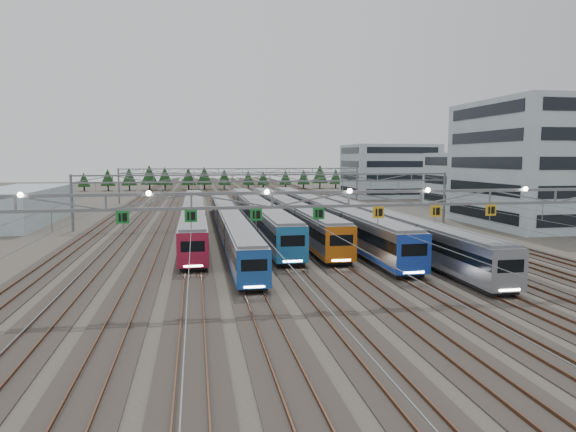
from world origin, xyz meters
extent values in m
plane|color=#47423A|center=(0.00, 0.00, 0.00)|extent=(400.00, 400.00, 0.00)
cube|color=#2D2823|center=(0.00, 100.00, 0.04)|extent=(54.00, 260.00, 0.08)
cube|color=brown|center=(-25.47, 100.00, 0.16)|extent=(0.08, 260.00, 0.16)
cube|color=brown|center=(25.47, 100.00, 0.16)|extent=(0.08, 260.00, 0.16)
cube|color=brown|center=(-0.72, 100.00, 0.16)|extent=(0.08, 260.00, 0.16)
cube|color=brown|center=(0.72, 100.00, 0.16)|extent=(0.08, 260.00, 0.16)
cube|color=black|center=(-11.25, 38.75, 0.42)|extent=(2.37, 57.31, 0.36)
cube|color=#A0A2A8|center=(-11.25, 38.75, 2.15)|extent=(2.78, 58.48, 3.13)
cube|color=black|center=(-11.25, 38.75, 2.53)|extent=(2.84, 58.18, 0.94)
cube|color=#A41937|center=(-11.25, 38.75, 0.84)|extent=(2.83, 58.18, 0.35)
cube|color=slate|center=(-11.25, 38.75, 3.82)|extent=(2.51, 57.31, 0.25)
cube|color=#A41937|center=(-11.25, 9.56, 2.15)|extent=(2.80, 0.12, 3.13)
cube|color=black|center=(-11.25, 9.53, 2.53)|extent=(2.09, 0.10, 0.94)
cube|color=white|center=(-11.25, 9.50, 0.79)|extent=(1.67, 0.06, 0.15)
cube|color=black|center=(-6.75, 32.67, 0.41)|extent=(2.21, 61.34, 0.33)
cube|color=#A0A2A8|center=(-6.75, 32.67, 2.03)|extent=(2.60, 62.59, 2.93)
cube|color=black|center=(-6.75, 32.67, 2.38)|extent=(2.66, 62.27, 0.88)
cube|color=#1B4FA7|center=(-6.75, 32.67, 0.80)|extent=(2.65, 62.27, 0.33)
cube|color=slate|center=(-6.75, 32.67, 3.58)|extent=(2.34, 61.34, 0.23)
cube|color=#1B4FA7|center=(-6.75, 1.42, 2.03)|extent=(2.62, 0.12, 2.93)
cube|color=black|center=(-6.75, 1.39, 2.38)|extent=(1.95, 0.10, 0.88)
cube|color=white|center=(-6.75, 1.36, 0.75)|extent=(1.56, 0.06, 0.14)
cube|color=black|center=(-2.25, 38.22, 0.43)|extent=(2.56, 55.64, 0.39)
cube|color=#A0A2A8|center=(-2.25, 38.22, 2.31)|extent=(3.02, 56.77, 3.39)
cube|color=black|center=(-2.25, 38.22, 2.72)|extent=(3.08, 56.49, 1.02)
cube|color=#1F6BAB|center=(-2.25, 38.22, 0.89)|extent=(3.07, 56.49, 0.38)
cube|color=slate|center=(-2.25, 38.22, 4.12)|extent=(2.71, 55.64, 0.27)
cube|color=#1F6BAB|center=(-2.25, 9.89, 2.31)|extent=(3.04, 0.12, 3.39)
cube|color=black|center=(-2.25, 9.86, 2.72)|extent=(2.26, 0.10, 1.02)
cube|color=white|center=(-2.25, 9.83, 0.83)|extent=(1.81, 0.06, 0.16)
cube|color=black|center=(2.25, 39.22, 0.43)|extent=(2.54, 58.36, 0.38)
cube|color=#A0A2A8|center=(2.25, 39.22, 2.30)|extent=(2.99, 59.55, 3.37)
cube|color=black|center=(2.25, 39.22, 2.70)|extent=(3.05, 59.25, 1.02)
cube|color=#D16312|center=(2.25, 39.22, 0.88)|extent=(3.04, 59.25, 0.37)
cube|color=slate|center=(2.25, 39.22, 4.09)|extent=(2.69, 58.36, 0.27)
cube|color=#D16312|center=(2.25, 9.49, 2.30)|extent=(3.01, 0.12, 3.37)
cube|color=black|center=(2.25, 9.46, 2.70)|extent=(2.24, 0.10, 1.02)
cube|color=white|center=(2.25, 9.43, 0.83)|extent=(1.80, 0.06, 0.16)
cube|color=black|center=(6.75, 36.52, 0.43)|extent=(2.56, 64.76, 0.39)
cube|color=#A0A2A8|center=(6.75, 36.52, 2.31)|extent=(3.01, 66.08, 3.39)
cube|color=black|center=(6.75, 36.52, 2.72)|extent=(3.07, 65.75, 1.02)
cube|color=blue|center=(6.75, 36.52, 0.89)|extent=(3.06, 65.75, 0.38)
cube|color=slate|center=(6.75, 36.52, 4.11)|extent=(2.71, 64.76, 0.27)
cube|color=blue|center=(6.75, 3.53, 2.31)|extent=(3.03, 0.12, 3.39)
cube|color=black|center=(6.75, 3.50, 2.72)|extent=(2.26, 0.10, 1.02)
cube|color=white|center=(6.75, 3.47, 0.83)|extent=(1.81, 0.06, 0.16)
cube|color=black|center=(11.25, 23.29, 0.42)|extent=(2.37, 51.40, 0.36)
cube|color=#A0A2A8|center=(11.25, 23.29, 2.16)|extent=(2.79, 52.45, 3.14)
cube|color=black|center=(11.25, 23.29, 2.53)|extent=(2.85, 52.18, 0.95)
cube|color=gray|center=(11.25, 23.29, 0.84)|extent=(2.84, 52.18, 0.35)
cube|color=slate|center=(11.25, 23.29, 3.82)|extent=(2.51, 51.40, 0.25)
cube|color=gray|center=(11.25, -2.89, 2.16)|extent=(2.81, 0.12, 3.14)
cube|color=black|center=(11.25, -2.92, 2.53)|extent=(2.09, 0.10, 0.95)
cube|color=white|center=(11.25, -2.95, 0.79)|extent=(1.67, 0.06, 0.15)
cube|color=slate|center=(0.00, 0.00, 7.80)|extent=(56.00, 0.22, 0.22)
cube|color=slate|center=(0.00, 0.00, 6.80)|extent=(56.00, 0.22, 0.22)
cube|color=#187C2F|center=(-15.75, -0.12, 6.30)|extent=(0.85, 0.06, 0.85)
cube|color=#187C2F|center=(-11.25, -0.12, 6.30)|extent=(0.85, 0.06, 0.85)
cube|color=#187C2F|center=(-6.75, -0.12, 6.30)|extent=(0.85, 0.06, 0.85)
cube|color=#187C2F|center=(-2.25, -0.12, 6.30)|extent=(0.85, 0.06, 0.85)
cube|color=gold|center=(2.25, -0.12, 6.30)|extent=(0.85, 0.06, 0.85)
cube|color=gold|center=(6.75, -0.12, 6.30)|extent=(0.85, 0.06, 0.85)
cube|color=gold|center=(11.25, -0.12, 6.30)|extent=(0.85, 0.06, 0.85)
cylinder|color=slate|center=(-28.00, 40.00, 4.00)|extent=(0.36, 0.36, 8.00)
cylinder|color=slate|center=(28.00, 40.00, 4.00)|extent=(0.36, 0.36, 8.00)
cube|color=slate|center=(0.00, 40.00, 7.80)|extent=(56.00, 0.22, 0.22)
cube|color=slate|center=(0.00, 40.00, 6.80)|extent=(56.00, 0.22, 0.22)
cylinder|color=slate|center=(-28.00, 85.00, 4.00)|extent=(0.36, 0.36, 8.00)
cylinder|color=slate|center=(28.00, 85.00, 4.00)|extent=(0.36, 0.36, 8.00)
cube|color=slate|center=(0.00, 85.00, 7.80)|extent=(56.00, 0.22, 0.22)
cube|color=slate|center=(0.00, 85.00, 6.80)|extent=(56.00, 0.22, 0.22)
cube|color=#9AB1B8|center=(40.22, 34.59, 9.40)|extent=(18.00, 22.00, 18.80)
cube|color=#9AB1B8|center=(44.96, 61.56, 5.67)|extent=(14.00, 16.00, 11.34)
cube|color=#9AB1B8|center=(39.95, 94.45, 6.89)|extent=(22.00, 18.00, 13.78)
cube|color=#9AB1B8|center=(-38.29, 51.52, 2.77)|extent=(10.00, 30.00, 5.54)
camera|label=1|loc=(-10.88, -35.64, 10.23)|focal=32.00mm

